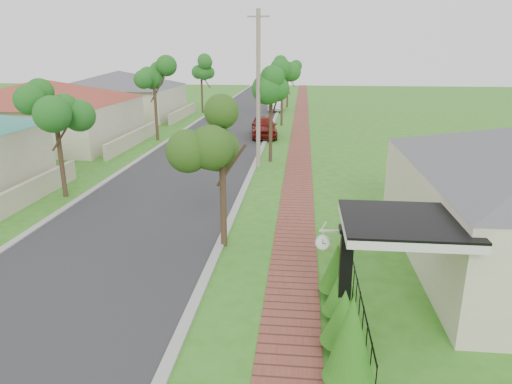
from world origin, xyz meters
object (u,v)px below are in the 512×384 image
at_px(utility_pole, 258,91).
at_px(station_clock, 323,241).
at_px(near_tree, 222,140).
at_px(porch_post, 345,280).
at_px(parked_car_red, 264,126).
at_px(parked_car_white, 276,104).

xyz_separation_m(utility_pole, station_clock, (3.11, -15.03, -2.43)).
bearing_deg(near_tree, porch_post, -48.40).
relative_size(parked_car_red, station_clock, 6.87).
bearing_deg(station_clock, parked_car_white, 95.02).
height_order(parked_car_white, utility_pole, utility_pole).
height_order(utility_pole, station_clock, utility_pole).
distance_m(parked_car_white, near_tree, 37.35).
height_order(parked_car_red, station_clock, station_clock).
bearing_deg(near_tree, parked_car_white, 90.62).
bearing_deg(porch_post, station_clock, 143.63).
relative_size(porch_post, parked_car_red, 0.52).
relative_size(parked_car_white, utility_pole, 0.51).
height_order(porch_post, parked_car_red, porch_post).
relative_size(porch_post, parked_car_white, 0.57).
xyz_separation_m(porch_post, parked_car_white, (-4.15, 41.45, -0.40)).
xyz_separation_m(porch_post, parked_car_red, (-4.15, 25.25, -0.30)).
relative_size(near_tree, station_clock, 6.70).
relative_size(parked_car_red, parked_car_white, 1.10).
bearing_deg(parked_car_white, parked_car_red, -88.91).
distance_m(parked_car_white, utility_pole, 26.28).
xyz_separation_m(porch_post, utility_pole, (-3.65, 15.43, 3.26)).
xyz_separation_m(parked_car_red, parked_car_white, (0.00, 16.20, -0.10)).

